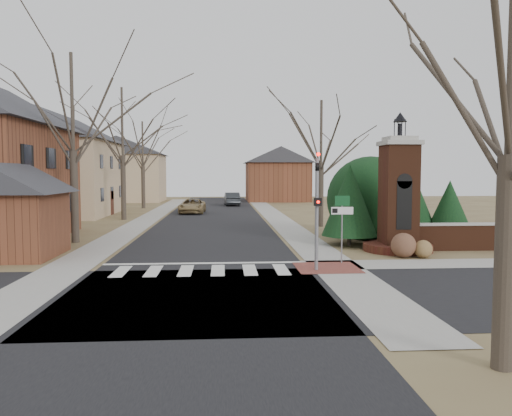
{
  "coord_description": "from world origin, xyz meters",
  "views": [
    {
      "loc": [
        0.79,
        -17.78,
        3.66
      ],
      "look_at": [
        2.38,
        6.0,
        1.99
      ],
      "focal_mm": 35.0,
      "sensor_mm": 36.0,
      "label": 1
    }
  ],
  "objects": [
    {
      "name": "evergreen_mid",
      "position": [
        10.5,
        8.2,
        2.6
      ],
      "size": [
        3.4,
        3.4,
        4.7
      ],
      "color": "#473D33",
      "rests_on": "ground"
    },
    {
      "name": "cross_street",
      "position": [
        0.0,
        -3.0,
        0.01
      ],
      "size": [
        120.0,
        8.0,
        0.01
      ],
      "primitive_type": "cube",
      "color": "black",
      "rests_on": "ground"
    },
    {
      "name": "crosswalk_zone",
      "position": [
        0.0,
        0.8,
        0.01
      ],
      "size": [
        8.0,
        2.2,
        0.02
      ],
      "primitive_type": "cube",
      "color": "silver",
      "rests_on": "ground"
    },
    {
      "name": "sidewalk_left",
      "position": [
        -5.2,
        22.0,
        0.01
      ],
      "size": [
        2.0,
        60.0,
        0.02
      ],
      "primitive_type": "cube",
      "color": "gray",
      "rests_on": "ground"
    },
    {
      "name": "curb_apron",
      "position": [
        4.8,
        1.0,
        0.01
      ],
      "size": [
        2.4,
        2.4,
        0.02
      ],
      "primitive_type": "cube",
      "color": "brown",
      "rests_on": "ground"
    },
    {
      "name": "house_distant_right",
      "position": [
        7.99,
        47.99,
        3.65
      ],
      "size": [
        8.8,
        8.8,
        7.3
      ],
      "color": "brown",
      "rests_on": "ground"
    },
    {
      "name": "bare_tree_0",
      "position": [
        -7.0,
        9.0,
        7.7
      ],
      "size": [
        8.05,
        8.05,
        11.15
      ],
      "color": "#473D33",
      "rests_on": "ground"
    },
    {
      "name": "bare_tree_1",
      "position": [
        -7.0,
        22.0,
        8.03
      ],
      "size": [
        8.4,
        8.4,
        11.64
      ],
      "color": "#473D33",
      "rests_on": "ground"
    },
    {
      "name": "bare_tree_3",
      "position": [
        7.5,
        16.0,
        6.69
      ],
      "size": [
        7.0,
        7.0,
        9.7
      ],
      "color": "#473D33",
      "rests_on": "ground"
    },
    {
      "name": "evergreen_mass",
      "position": [
        9.0,
        9.5,
        2.4
      ],
      "size": [
        4.8,
        4.8,
        4.8
      ],
      "primitive_type": "sphere",
      "color": "black",
      "rests_on": "ground"
    },
    {
      "name": "bare_tree_2",
      "position": [
        -7.5,
        35.0,
        7.03
      ],
      "size": [
        7.35,
        7.35,
        10.19
      ],
      "color": "#473D33",
      "rests_on": "ground"
    },
    {
      "name": "pickup_truck",
      "position": [
        -1.99,
        28.03,
        0.66
      ],
      "size": [
        2.37,
        4.84,
        1.33
      ],
      "primitive_type": "imported",
      "rotation": [
        0.0,
        0.0,
        -0.04
      ],
      "color": "#988053",
      "rests_on": "ground"
    },
    {
      "name": "house_stucco_left",
      "position": [
        -13.5,
        27.0,
        4.59
      ],
      "size": [
        9.8,
        12.8,
        9.28
      ],
      "color": "tan",
      "rests_on": "ground"
    },
    {
      "name": "evergreen_near",
      "position": [
        7.2,
        7.0,
        2.3
      ],
      "size": [
        2.8,
        2.8,
        4.1
      ],
      "color": "#473D33",
      "rests_on": "ground"
    },
    {
      "name": "sidewalk_right_main",
      "position": [
        5.2,
        22.0,
        0.01
      ],
      "size": [
        2.0,
        60.0,
        0.02
      ],
      "primitive_type": "cube",
      "color": "gray",
      "rests_on": "ground"
    },
    {
      "name": "house_distant_left",
      "position": [
        -12.01,
        48.0,
        4.25
      ],
      "size": [
        10.8,
        8.8,
        8.53
      ],
      "color": "tan",
      "rests_on": "ground"
    },
    {
      "name": "garage_left",
      "position": [
        -8.52,
        4.49,
        2.24
      ],
      "size": [
        4.8,
        4.8,
        4.29
      ],
      "color": "brown",
      "rests_on": "ground"
    },
    {
      "name": "traffic_signal_pole",
      "position": [
        4.3,
        0.57,
        2.59
      ],
      "size": [
        0.28,
        0.41,
        4.5
      ],
      "color": "slate",
      "rests_on": "ground"
    },
    {
      "name": "brick_garden_wall",
      "position": [
        13.5,
        5.0,
        0.66
      ],
      "size": [
        7.5,
        0.5,
        1.3
      ],
      "color": "#4C2616",
      "rests_on": "ground"
    },
    {
      "name": "dry_shrub_left",
      "position": [
        8.6,
        3.16,
        0.54
      ],
      "size": [
        1.08,
        1.08,
        1.08
      ],
      "primitive_type": "sphere",
      "color": "brown",
      "rests_on": "ground"
    },
    {
      "name": "stop_bar",
      "position": [
        0.0,
        2.3,
        0.01
      ],
      "size": [
        8.0,
        0.35,
        0.02
      ],
      "primitive_type": "cube",
      "color": "silver",
      "rests_on": "ground"
    },
    {
      "name": "ground",
      "position": [
        0.0,
        0.0,
        0.0
      ],
      "size": [
        120.0,
        120.0,
        0.0
      ],
      "primitive_type": "plane",
      "color": "brown",
      "rests_on": "ground"
    },
    {
      "name": "distant_car",
      "position": [
        1.82,
        38.79,
        0.74
      ],
      "size": [
        1.85,
        4.59,
        1.48
      ],
      "primitive_type": "imported",
      "rotation": [
        0.0,
        0.0,
        3.21
      ],
      "color": "#2E3135",
      "rests_on": "ground"
    },
    {
      "name": "dry_shrub_right",
      "position": [
        9.41,
        3.0,
        0.39
      ],
      "size": [
        0.78,
        0.78,
        0.78
      ],
      "primitive_type": "sphere",
      "color": "brown",
      "rests_on": "ground"
    },
    {
      "name": "brick_gate_monument",
      "position": [
        9.0,
        4.99,
        2.17
      ],
      "size": [
        3.2,
        3.2,
        6.47
      ],
      "color": "#4C2616",
      "rests_on": "ground"
    },
    {
      "name": "sign_post",
      "position": [
        5.59,
        1.99,
        1.95
      ],
      "size": [
        0.9,
        0.07,
        2.75
      ],
      "color": "slate",
      "rests_on": "ground"
    },
    {
      "name": "main_street",
      "position": [
        0.0,
        22.0,
        0.01
      ],
      "size": [
        8.0,
        70.0,
        0.01
      ],
      "primitive_type": "cube",
      "color": "black",
      "rests_on": "ground"
    },
    {
      "name": "evergreen_far",
      "position": [
        12.5,
        7.2,
        1.9
      ],
      "size": [
        2.4,
        2.4,
        3.3
      ],
      "color": "#473D33",
      "rests_on": "ground"
    }
  ]
}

